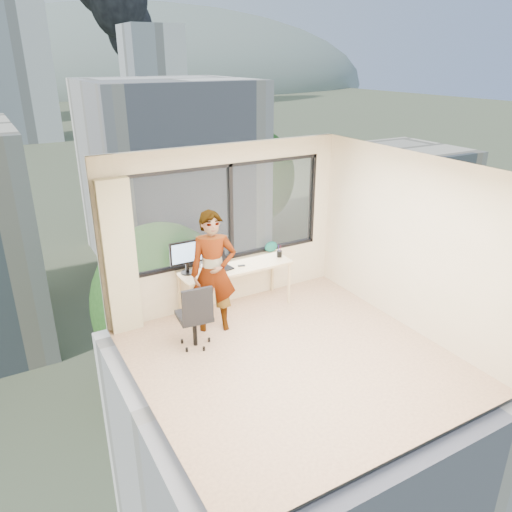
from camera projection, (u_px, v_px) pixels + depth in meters
floor at (292, 359)px, 6.67m from camera, size 4.00×4.00×0.01m
ceiling at (299, 169)px, 5.68m from camera, size 4.00×4.00×0.01m
wall_front at (415, 347)px, 4.56m from camera, size 4.00×0.01×2.60m
wall_left at (140, 308)px, 5.26m from camera, size 0.01×4.00×2.60m
wall_right at (410, 243)px, 7.09m from camera, size 0.01×4.00×2.60m
window_wall at (227, 213)px, 7.72m from camera, size 3.30×0.16×1.55m
curtain at (120, 258)px, 6.96m from camera, size 0.45×0.14×2.30m
desk at (236, 287)px, 7.86m from camera, size 1.80×0.60×0.75m
chair at (194, 314)px, 6.80m from camera, size 0.55×0.55×0.99m
person at (213, 272)px, 7.09m from camera, size 0.78×0.64×1.83m
monitor at (187, 257)px, 7.36m from camera, size 0.53×0.12×0.53m
game_console at (207, 263)px, 7.72m from camera, size 0.33×0.30×0.07m
laptop at (221, 263)px, 7.55m from camera, size 0.40×0.41×0.22m
cellphone at (242, 266)px, 7.71m from camera, size 0.12×0.08×0.01m
pen_cup at (279, 254)px, 8.04m from camera, size 0.10×0.10×0.11m
handbag at (271, 247)px, 8.24m from camera, size 0.25×0.16×0.18m
near_bldg_b at (171, 171)px, 45.02m from camera, size 14.00×13.00×16.00m
near_bldg_c at (391, 202)px, 46.32m from camera, size 12.00×10.00×10.00m
far_tower_b at (18, 70)px, 106.60m from camera, size 13.00×13.00×30.00m
far_tower_c at (153, 74)px, 140.36m from camera, size 15.00×15.00×26.00m
hill_b at (147, 86)px, 315.37m from camera, size 300.00×220.00×96.00m
tree_b at (165, 321)px, 26.58m from camera, size 7.60×7.60×9.00m
tree_c at (255, 186)px, 52.33m from camera, size 8.40×8.40×10.00m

